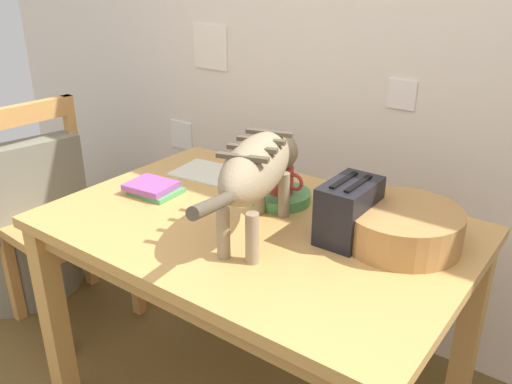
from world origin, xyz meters
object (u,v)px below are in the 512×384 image
Objects in this scene: wicker_armchair at (15,236)px; cat at (259,168)px; wooden_chair_near at (61,221)px; magazine at (214,174)px; wicker_basket at (402,226)px; toaster at (349,211)px; saucer_bowl at (281,197)px; dining_table at (256,249)px; book_stack at (153,188)px; coffee_mug at (282,180)px.

cat is at bearing -78.88° from wicker_armchair.
wooden_chair_near is 1.21× the size of wicker_armchair.
wicker_basket is (0.76, -0.09, 0.05)m from magazine.
toaster is (0.22, 0.12, -0.11)m from cat.
toaster is at bearing -17.53° from saucer_bowl.
cat is (0.04, -0.05, 0.29)m from dining_table.
saucer_bowl is 0.60× the size of wicker_basket.
book_stack reaches higher than saucer_bowl.
cat is 0.52m from magazine.
dining_table is 10.24× the size of coffee_mug.
book_stack is 0.19× the size of wooden_chair_near.
coffee_mug is at bearing 105.00° from wooden_chair_near.
wicker_basket is at bearing -12.94° from magazine.
cat is 0.26m from coffee_mug.
coffee_mug is at bearing 89.08° from cat.
toaster is 0.26× the size of wicker_armchair.
dining_table is 1.62× the size of wicker_armchair.
wicker_basket is 1.47m from wooden_chair_near.
book_stack is 0.83m from wicker_basket.
toaster is at bearing -19.51° from magazine.
cat is 3.38× the size of toaster.
wooden_chair_near is (-1.42, -0.16, -0.34)m from wicker_basket.
magazine is 0.38× the size of wicker_armchair.
coffee_mug reaches higher than wicker_basket.
wicker_basket is 0.15m from toaster.
saucer_bowl is 0.31m from toaster.
wicker_armchair is (-0.38, -0.02, -0.19)m from wooden_chair_near.
wooden_chair_near is at bearing -168.98° from coffee_mug.
saucer_bowl is at bearing 175.52° from wicker_basket.
dining_table is at bearing 4.57° from book_stack.
dining_table is at bearing 95.33° from wooden_chair_near.
cat is 1.16m from wooden_chair_near.
coffee_mug is 0.16× the size of wicker_armchair.
wicker_basket is at bearing 23.13° from toaster.
coffee_mug is at bearing 27.42° from book_stack.
toaster is at bearing -17.74° from coffee_mug.
saucer_bowl is at bearing 105.04° from wooden_chair_near.
magazine is 0.90× the size of wicker_basket.
wooden_chair_near is at bearing -168.94° from saucer_bowl.
dining_table is 0.43m from magazine.
wicker_armchair is at bearing -171.87° from magazine.
cat reaches higher than wicker_armchair.
magazine is 0.26m from book_stack.
coffee_mug is 0.35m from magazine.
wicker_basket reaches higher than wicker_armchair.
dining_table is at bearing -163.88° from toaster.
dining_table is 7.11× the size of book_stack.
book_stack reaches higher than dining_table.
cat is 0.72× the size of wooden_chair_near.
magazine is at bearing 129.03° from cat.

